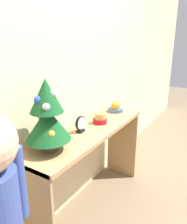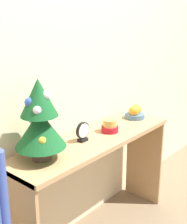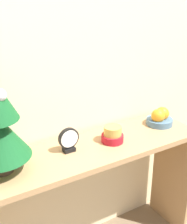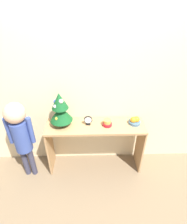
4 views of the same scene
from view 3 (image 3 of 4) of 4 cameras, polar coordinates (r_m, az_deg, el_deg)
back_wall at (r=1.63m, az=-5.30°, el=12.20°), size 7.00×0.05×2.50m
console_table at (r=1.70m, az=-1.07°, el=-11.56°), size 1.29×0.36×0.75m
fruit_bowl at (r=1.89m, az=12.04°, el=-1.05°), size 0.16×0.16×0.10m
singing_bowl at (r=1.66m, az=3.50°, el=-4.20°), size 0.12×0.12×0.09m
desk_clock at (r=1.56m, az=-4.55°, el=-5.15°), size 0.11×0.04×0.13m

